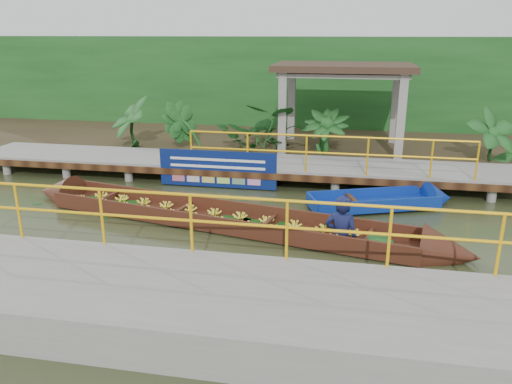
# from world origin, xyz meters

# --- Properties ---
(ground) EXTENTS (80.00, 80.00, 0.00)m
(ground) POSITION_xyz_m (0.00, 0.00, 0.00)
(ground) COLOR #2D361B
(ground) RESTS_ON ground
(land_strip) EXTENTS (30.00, 8.00, 0.45)m
(land_strip) POSITION_xyz_m (0.00, 7.50, 0.23)
(land_strip) COLOR #312518
(land_strip) RESTS_ON ground
(far_dock) EXTENTS (16.00, 2.06, 1.66)m
(far_dock) POSITION_xyz_m (0.02, 3.43, 0.48)
(far_dock) COLOR gray
(far_dock) RESTS_ON ground
(near_dock) EXTENTS (18.00, 2.40, 1.73)m
(near_dock) POSITION_xyz_m (1.00, -4.20, 0.30)
(near_dock) COLOR gray
(near_dock) RESTS_ON ground
(pavilion) EXTENTS (4.40, 3.00, 3.00)m
(pavilion) POSITION_xyz_m (3.00, 6.30, 2.82)
(pavilion) COLOR gray
(pavilion) RESTS_ON ground
(foliage_backdrop) EXTENTS (30.00, 0.80, 4.00)m
(foliage_backdrop) POSITION_xyz_m (0.00, 10.00, 2.00)
(foliage_backdrop) COLOR #154418
(foliage_backdrop) RESTS_ON ground
(vendor_boat) EXTENTS (10.75, 3.26, 2.39)m
(vendor_boat) POSITION_xyz_m (0.97, -0.30, 0.27)
(vendor_boat) COLOR #3B1C10
(vendor_boat) RESTS_ON ground
(moored_blue_boat) EXTENTS (3.76, 2.19, 0.87)m
(moored_blue_boat) POSITION_xyz_m (4.80, 1.85, 0.16)
(moored_blue_boat) COLOR navy
(moored_blue_boat) RESTS_ON ground
(blue_banner) EXTENTS (3.32, 0.04, 1.04)m
(blue_banner) POSITION_xyz_m (-0.24, 2.48, 0.56)
(blue_banner) COLOR navy
(blue_banner) RESTS_ON ground
(tropical_plants) EXTENTS (14.36, 1.36, 1.70)m
(tropical_plants) POSITION_xyz_m (2.25, 5.30, 1.30)
(tropical_plants) COLOR #154418
(tropical_plants) RESTS_ON ground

